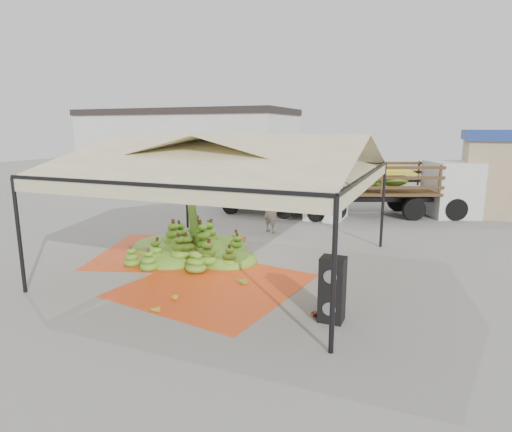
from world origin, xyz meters
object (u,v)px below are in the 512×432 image
at_px(speaker_stack, 332,289).
at_px(vendor, 271,208).
at_px(truck_left, 287,189).
at_px(banana_heap, 193,239).
at_px(truck_right, 400,183).

height_order(speaker_stack, vendor, vendor).
bearing_deg(speaker_stack, truck_left, 114.28).
height_order(banana_heap, truck_right, truck_right).
relative_size(speaker_stack, truck_right, 0.18).
bearing_deg(banana_heap, truck_right, 58.95).
bearing_deg(vendor, truck_right, -104.79).
distance_m(banana_heap, vendor, 4.23).
bearing_deg(truck_left, vendor, -79.63).
xyz_separation_m(banana_heap, speaker_stack, (5.37, -3.18, 0.18)).
distance_m(speaker_stack, vendor, 8.31).
height_order(vendor, truck_left, truck_left).
bearing_deg(truck_left, speaker_stack, -64.32).
relative_size(banana_heap, speaker_stack, 3.49).
height_order(speaker_stack, truck_right, truck_right).
bearing_deg(vendor, speaker_stack, 144.12).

